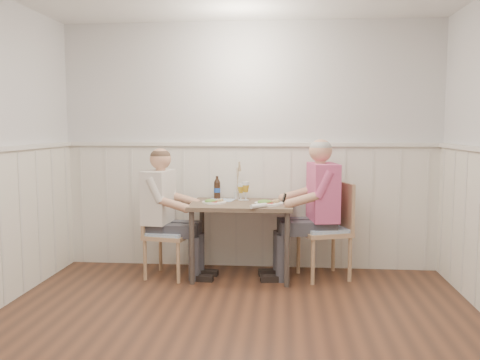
% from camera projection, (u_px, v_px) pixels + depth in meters
% --- Properties ---
extents(ground_plane, '(4.50, 4.50, 0.00)m').
position_uv_depth(ground_plane, '(226.00, 359.00, 3.30)').
color(ground_plane, '#42291D').
extents(room_shell, '(4.04, 4.54, 2.60)m').
position_uv_depth(room_shell, '(225.00, 125.00, 3.15)').
color(room_shell, silver).
rests_on(room_shell, ground).
extents(wainscot, '(4.00, 4.49, 1.34)m').
position_uv_depth(wainscot, '(236.00, 233.00, 3.91)').
color(wainscot, white).
rests_on(wainscot, ground).
extents(dining_table, '(1.00, 0.70, 0.75)m').
position_uv_depth(dining_table, '(242.00, 212.00, 5.06)').
color(dining_table, brown).
rests_on(dining_table, ground).
extents(chair_right, '(0.57, 0.57, 0.95)m').
position_uv_depth(chair_right, '(329.00, 226.00, 5.05)').
color(chair_right, '#AA8255').
rests_on(chair_right, ground).
extents(chair_left, '(0.48, 0.48, 0.87)m').
position_uv_depth(chair_left, '(164.00, 230.00, 5.09)').
color(chair_left, '#AA8255').
rests_on(chair_left, ground).
extents(man_in_pink, '(0.70, 0.49, 1.41)m').
position_uv_depth(man_in_pink, '(318.00, 219.00, 5.02)').
color(man_in_pink, '#3F3F47').
rests_on(man_in_pink, ground).
extents(diner_cream, '(0.64, 0.44, 1.32)m').
position_uv_depth(diner_cream, '(163.00, 222.00, 5.09)').
color(diner_cream, '#3F3F47').
rests_on(diner_cream, ground).
extents(plate_man, '(0.28, 0.28, 0.07)m').
position_uv_depth(plate_man, '(268.00, 202.00, 4.94)').
color(plate_man, white).
rests_on(plate_man, dining_table).
extents(plate_diner, '(0.24, 0.24, 0.06)m').
position_uv_depth(plate_diner, '(213.00, 201.00, 5.03)').
color(plate_diner, white).
rests_on(plate_diner, dining_table).
extents(beer_glass_a, '(0.08, 0.08, 0.19)m').
position_uv_depth(beer_glass_a, '(246.00, 188.00, 5.22)').
color(beer_glass_a, silver).
rests_on(beer_glass_a, dining_table).
extents(beer_glass_b, '(0.07, 0.07, 0.17)m').
position_uv_depth(beer_glass_b, '(241.00, 189.00, 5.23)').
color(beer_glass_b, silver).
rests_on(beer_glass_b, dining_table).
extents(beer_bottle, '(0.07, 0.07, 0.24)m').
position_uv_depth(beer_bottle, '(217.00, 189.00, 5.32)').
color(beer_bottle, black).
rests_on(beer_bottle, dining_table).
extents(rolled_napkin, '(0.16, 0.16, 0.04)m').
position_uv_depth(rolled_napkin, '(259.00, 206.00, 4.73)').
color(rolled_napkin, white).
rests_on(rolled_napkin, dining_table).
extents(grass_vase, '(0.05, 0.05, 0.42)m').
position_uv_depth(grass_vase, '(237.00, 181.00, 5.28)').
color(grass_vase, silver).
rests_on(grass_vase, dining_table).
extents(gingham_mat, '(0.28, 0.24, 0.01)m').
position_uv_depth(gingham_mat, '(221.00, 200.00, 5.24)').
color(gingham_mat, '#5C89BD').
rests_on(gingham_mat, dining_table).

